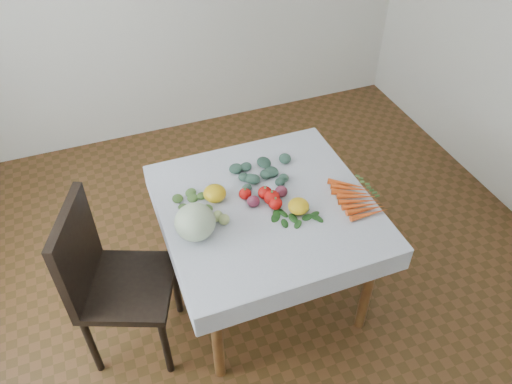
% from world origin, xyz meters
% --- Properties ---
extents(ground, '(4.00, 4.00, 0.00)m').
position_xyz_m(ground, '(0.00, 0.00, 0.00)').
color(ground, brown).
extents(table, '(1.00, 1.00, 0.75)m').
position_xyz_m(table, '(0.00, 0.00, 0.65)').
color(table, brown).
rests_on(table, ground).
extents(tablecloth, '(1.12, 1.12, 0.01)m').
position_xyz_m(tablecloth, '(0.00, 0.00, 0.75)').
color(tablecloth, white).
rests_on(tablecloth, table).
extents(chair, '(0.60, 0.60, 1.02)m').
position_xyz_m(chair, '(-0.89, -0.03, 0.58)').
color(chair, black).
rests_on(chair, ground).
extents(cabbage, '(0.24, 0.24, 0.19)m').
position_xyz_m(cabbage, '(-0.42, -0.08, 0.85)').
color(cabbage, '#AFC1A1').
rests_on(cabbage, tablecloth).
extents(tomato_a, '(0.12, 0.12, 0.08)m').
position_xyz_m(tomato_a, '(0.03, 0.00, 0.80)').
color(tomato_a, red).
rests_on(tomato_a, tablecloth).
extents(tomato_b, '(0.09, 0.09, 0.06)m').
position_xyz_m(tomato_b, '(-0.09, 0.09, 0.79)').
color(tomato_b, red).
rests_on(tomato_b, tablecloth).
extents(tomato_c, '(0.09, 0.09, 0.07)m').
position_xyz_m(tomato_c, '(0.01, 0.06, 0.79)').
color(tomato_c, red).
rests_on(tomato_c, tablecloth).
extents(tomato_d, '(0.10, 0.10, 0.07)m').
position_xyz_m(tomato_d, '(0.04, -0.04, 0.79)').
color(tomato_d, red).
rests_on(tomato_d, tablecloth).
extents(heirloom_back, '(0.15, 0.15, 0.09)m').
position_xyz_m(heirloom_back, '(-0.25, 0.14, 0.80)').
color(heirloom_back, yellow).
rests_on(heirloom_back, tablecloth).
extents(heirloom_front, '(0.14, 0.14, 0.08)m').
position_xyz_m(heirloom_front, '(0.14, -0.11, 0.80)').
color(heirloom_front, yellow).
rests_on(heirloom_front, tablecloth).
extents(onion_a, '(0.09, 0.09, 0.06)m').
position_xyz_m(onion_a, '(0.10, 0.04, 0.79)').
color(onion_a, '#56182F').
rests_on(onion_a, tablecloth).
extents(onion_b, '(0.07, 0.07, 0.06)m').
position_xyz_m(onion_b, '(-0.07, 0.02, 0.79)').
color(onion_b, '#56182F').
rests_on(onion_b, tablecloth).
extents(tomatillo_cluster, '(0.13, 0.10, 0.04)m').
position_xyz_m(tomatillo_cluster, '(-0.28, -0.02, 0.78)').
color(tomatillo_cluster, '#BECF77').
rests_on(tomatillo_cluster, tablecloth).
extents(carrot_bunch, '(0.23, 0.35, 0.03)m').
position_xyz_m(carrot_bunch, '(0.48, -0.15, 0.77)').
color(carrot_bunch, '#FF591C').
rests_on(carrot_bunch, tablecloth).
extents(kale_bunch, '(0.28, 0.28, 0.04)m').
position_xyz_m(kale_bunch, '(0.09, 0.20, 0.78)').
color(kale_bunch, '#345546').
rests_on(kale_bunch, tablecloth).
extents(basil_bunch, '(0.24, 0.20, 0.01)m').
position_xyz_m(basil_bunch, '(0.11, -0.12, 0.76)').
color(basil_bunch, '#1C4E18').
rests_on(basil_bunch, tablecloth).
extents(dill_bunch, '(0.23, 0.17, 0.02)m').
position_xyz_m(dill_bunch, '(-0.39, 0.14, 0.77)').
color(dill_bunch, '#496C31').
rests_on(dill_bunch, tablecloth).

